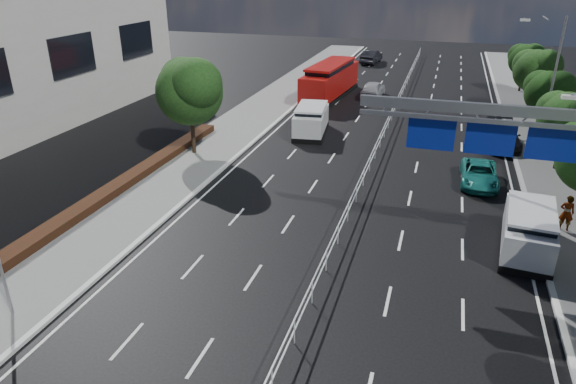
% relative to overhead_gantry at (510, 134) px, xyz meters
% --- Properties ---
extents(ground, '(160.00, 160.00, 0.00)m').
position_rel_overhead_gantry_xyz_m(ground, '(-6.74, -10.05, -5.61)').
color(ground, black).
rests_on(ground, ground).
extents(kerb_near, '(0.25, 140.00, 0.15)m').
position_rel_overhead_gantry_xyz_m(kerb_near, '(-15.74, -10.05, -5.54)').
color(kerb_near, silver).
rests_on(kerb_near, ground).
extents(median_fence, '(0.05, 85.00, 1.02)m').
position_rel_overhead_gantry_xyz_m(median_fence, '(-6.74, 12.45, -5.08)').
color(median_fence, silver).
rests_on(median_fence, ground).
extents(hedge_near, '(1.00, 36.00, 0.44)m').
position_rel_overhead_gantry_xyz_m(hedge_near, '(-20.04, -5.05, -5.25)').
color(hedge_near, black).
rests_on(hedge_near, sidewalk_near).
extents(overhead_gantry, '(10.24, 0.38, 7.45)m').
position_rel_overhead_gantry_xyz_m(overhead_gantry, '(0.00, 0.00, 0.00)').
color(overhead_gantry, gray).
rests_on(overhead_gantry, ground).
extents(streetlight_far, '(2.78, 2.40, 9.00)m').
position_rel_overhead_gantry_xyz_m(streetlight_far, '(3.76, 15.95, -0.40)').
color(streetlight_far, gray).
rests_on(streetlight_far, ground).
extents(near_tree_back, '(4.84, 4.51, 6.69)m').
position_rel_overhead_gantry_xyz_m(near_tree_back, '(-18.68, 7.92, -1.00)').
color(near_tree_back, black).
rests_on(near_tree_back, ground).
extents(far_tree_e, '(3.63, 3.38, 5.13)m').
position_rel_overhead_gantry_xyz_m(far_tree_e, '(4.51, 11.93, -2.05)').
color(far_tree_e, black).
rests_on(far_tree_e, ground).
extents(far_tree_f, '(3.52, 3.28, 5.02)m').
position_rel_overhead_gantry_xyz_m(far_tree_f, '(4.50, 19.43, -2.12)').
color(far_tree_f, black).
rests_on(far_tree_f, ground).
extents(far_tree_g, '(3.96, 3.69, 5.45)m').
position_rel_overhead_gantry_xyz_m(far_tree_g, '(4.51, 26.92, -1.85)').
color(far_tree_g, black).
rests_on(far_tree_g, ground).
extents(far_tree_h, '(3.41, 3.18, 4.91)m').
position_rel_overhead_gantry_xyz_m(far_tree_h, '(4.50, 34.43, -2.18)').
color(far_tree_h, black).
rests_on(far_tree_h, ground).
extents(white_minivan, '(2.78, 5.31, 2.21)m').
position_rel_overhead_gantry_xyz_m(white_minivan, '(-12.26, 14.78, -4.52)').
color(white_minivan, black).
rests_on(white_minivan, ground).
extents(red_bus, '(3.64, 11.25, 3.30)m').
position_rel_overhead_gantry_xyz_m(red_bus, '(-13.50, 26.78, -3.88)').
color(red_bus, black).
rests_on(red_bus, ground).
extents(near_car_silver, '(2.09, 4.72, 1.58)m').
position_rel_overhead_gantry_xyz_m(near_car_silver, '(-9.48, 28.06, -4.82)').
color(near_car_silver, '#A5A7AD').
rests_on(near_car_silver, ground).
extents(near_car_dark, '(2.33, 5.24, 1.67)m').
position_rel_overhead_gantry_xyz_m(near_car_dark, '(-12.46, 46.57, -4.77)').
color(near_car_dark, black).
rests_on(near_car_dark, ground).
extents(silver_minivan, '(2.61, 5.19, 2.08)m').
position_rel_overhead_gantry_xyz_m(silver_minivan, '(1.56, 0.69, -4.58)').
color(silver_minivan, black).
rests_on(silver_minivan, ground).
extents(parked_car_teal, '(2.14, 4.53, 1.25)m').
position_rel_overhead_gantry_xyz_m(parked_car_teal, '(-0.24, 8.23, -4.98)').
color(parked_car_teal, '#19716A').
rests_on(parked_car_teal, ground).
extents(parked_car_dark, '(2.42, 5.38, 1.53)m').
position_rel_overhead_gantry_xyz_m(parked_car_dark, '(1.56, 16.00, -4.84)').
color(parked_car_dark, black).
rests_on(parked_car_dark, ground).
extents(pedestrian_a, '(0.69, 0.49, 1.81)m').
position_rel_overhead_gantry_xyz_m(pedestrian_a, '(3.53, 3.13, -4.56)').
color(pedestrian_a, gray).
rests_on(pedestrian_a, sidewalk_far).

